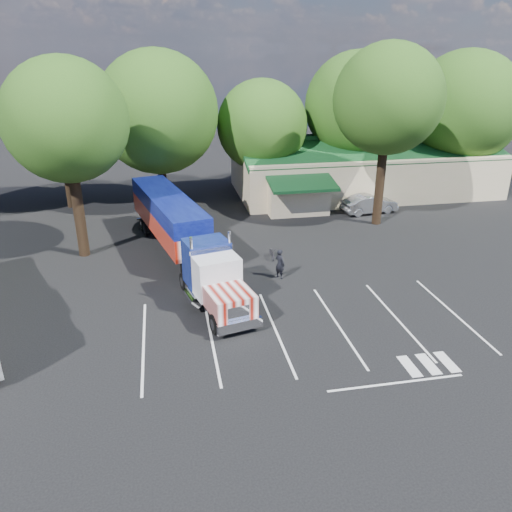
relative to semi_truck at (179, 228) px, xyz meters
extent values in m
plane|color=black|center=(4.19, -3.81, -2.24)|extent=(120.00, 120.00, 0.00)
cube|color=beige|center=(18.19, 14.19, -0.24)|extent=(24.00, 11.00, 4.00)
cube|color=#13431F|center=(18.19, 11.79, 2.26)|extent=(24.20, 6.25, 2.10)
cube|color=#13431F|center=(18.19, 16.59, 2.26)|extent=(24.20, 6.25, 2.10)
cube|color=beige|center=(10.19, 8.49, -0.84)|extent=(5.00, 2.50, 2.80)
cube|color=#13431F|center=(10.19, 7.19, 0.66)|extent=(5.40, 3.19, 0.80)
cylinder|color=black|center=(-8.81, 13.99, -0.24)|extent=(0.70, 0.70, 4.00)
sphere|color=#244E16|center=(-8.81, 13.99, 4.91)|extent=(8.40, 8.40, 8.40)
cylinder|color=black|center=(-0.81, 12.39, -0.09)|extent=(0.70, 0.70, 4.30)
sphere|color=#244E16|center=(-0.81, 12.39, 5.81)|extent=(10.00, 10.00, 10.00)
cylinder|color=black|center=(8.19, 13.69, -0.44)|extent=(0.70, 0.70, 3.60)
sphere|color=#244E16|center=(8.19, 13.69, 4.36)|extent=(8.00, 8.00, 8.00)
cylinder|color=black|center=(17.19, 14.19, 0.01)|extent=(0.70, 0.70, 4.50)
sphere|color=#244E16|center=(17.19, 14.19, 5.86)|extent=(9.60, 9.60, 9.60)
cylinder|color=black|center=(27.19, 12.99, -0.29)|extent=(0.70, 0.70, 3.90)
sphere|color=#244E16|center=(27.19, 12.99, 5.56)|extent=(10.40, 10.40, 10.40)
cylinder|color=black|center=(-6.31, 2.19, 0.76)|extent=(0.70, 0.70, 6.00)
sphere|color=#244E16|center=(-6.31, 2.19, 6.61)|extent=(7.60, 7.60, 7.60)
cylinder|color=black|center=(15.69, 4.69, 1.01)|extent=(0.70, 0.70, 6.50)
sphere|color=#244E16|center=(15.69, 4.69, 7.26)|extent=(8.00, 8.00, 8.00)
cube|color=black|center=(1.57, -6.64, -1.55)|extent=(2.38, 6.49, 0.23)
cube|color=white|center=(2.37, -10.00, -1.64)|extent=(2.30, 0.76, 0.51)
cube|color=white|center=(2.33, -9.82, -1.09)|extent=(1.10, 0.36, 0.83)
cube|color=silver|center=(2.08, -8.79, -0.91)|extent=(2.57, 2.64, 1.06)
cube|color=silver|center=(1.66, -7.00, -0.35)|extent=(2.58, 1.97, 2.12)
cube|color=black|center=(1.80, -7.58, 0.11)|extent=(2.08, 0.56, 0.92)
cube|color=white|center=(1.48, -6.23, 0.85)|extent=(2.35, 0.64, 0.23)
cube|color=#0B194E|center=(1.27, -5.38, -0.17)|extent=(2.67, 2.32, 2.49)
cylinder|color=white|center=(0.43, -6.43, 0.15)|extent=(0.20, 0.20, 3.13)
cylinder|color=white|center=(2.50, -5.94, 0.15)|extent=(0.20, 0.20, 3.13)
cylinder|color=white|center=(0.34, -6.83, -1.55)|extent=(0.93, 1.58, 0.61)
cylinder|color=white|center=(2.76, -6.26, -1.55)|extent=(0.93, 1.58, 0.61)
cube|color=white|center=(-0.57, 2.42, -0.26)|extent=(5.05, 12.03, 1.38)
cube|color=#090B55|center=(-0.57, 2.42, 0.98)|extent=(5.05, 12.03, 1.11)
cube|color=black|center=(-1.47, 6.19, -1.46)|extent=(1.82, 3.39, 0.32)
cube|color=black|center=(-0.05, -2.57, -1.60)|extent=(0.13, 0.13, 1.29)
cube|color=black|center=(1.20, -2.27, -1.60)|extent=(0.13, 0.13, 1.29)
cube|color=white|center=(-1.95, 8.25, -1.83)|extent=(2.18, 0.62, 0.11)
cylinder|color=black|center=(1.25, -9.46, -1.73)|extent=(0.55, 1.06, 1.01)
cylinder|color=black|center=(3.13, -9.02, -1.73)|extent=(0.55, 1.06, 1.01)
cylinder|color=black|center=(0.27, -5.34, -1.73)|extent=(0.55, 1.06, 1.01)
cylinder|color=black|center=(2.15, -4.89, -1.73)|extent=(0.55, 1.06, 1.01)
cylinder|color=black|center=(0.04, -4.35, -1.73)|extent=(0.55, 1.06, 1.01)
cylinder|color=black|center=(1.92, -3.90, -1.73)|extent=(0.55, 1.06, 1.01)
cylinder|color=black|center=(-2.24, 5.25, -1.73)|extent=(0.55, 1.06, 1.01)
cylinder|color=black|center=(-0.35, 5.69, -1.73)|extent=(0.55, 1.06, 1.01)
cylinder|color=black|center=(-2.49, 6.32, -1.73)|extent=(0.55, 1.06, 1.01)
cylinder|color=black|center=(-0.61, 6.77, -1.73)|extent=(0.55, 1.06, 1.01)
imported|color=black|center=(5.79, -3.81, -1.32)|extent=(0.75, 0.81, 1.85)
imported|color=black|center=(5.99, -0.73, -1.84)|extent=(0.60, 1.54, 0.80)
imported|color=#989A9F|center=(16.19, 7.39, -1.46)|extent=(4.96, 2.34, 1.57)
camera|label=1|loc=(-0.74, -30.54, 10.63)|focal=35.00mm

